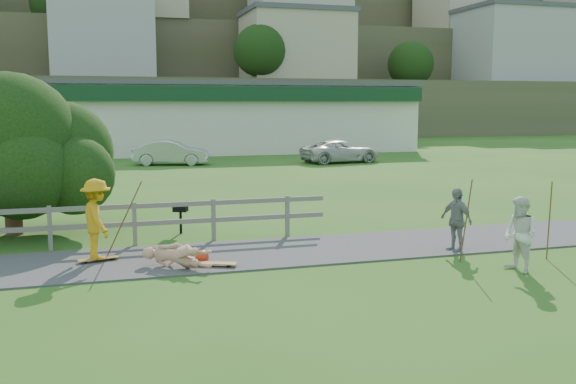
# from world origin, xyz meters

# --- Properties ---
(ground) EXTENTS (260.00, 260.00, 0.00)m
(ground) POSITION_xyz_m (0.00, 0.00, 0.00)
(ground) COLOR #2A5C1A
(ground) RESTS_ON ground
(path) EXTENTS (34.00, 3.00, 0.04)m
(path) POSITION_xyz_m (0.00, 1.50, 0.02)
(path) COLOR #3D3D40
(path) RESTS_ON ground
(fence) EXTENTS (15.05, 0.10, 1.10)m
(fence) POSITION_xyz_m (-4.62, 3.30, 0.72)
(fence) COLOR #656159
(fence) RESTS_ON ground
(strip_mall) EXTENTS (32.50, 10.75, 5.10)m
(strip_mall) POSITION_xyz_m (4.00, 34.94, 2.58)
(strip_mall) COLOR beige
(strip_mall) RESTS_ON ground
(hillside) EXTENTS (220.00, 67.00, 47.50)m
(hillside) POSITION_xyz_m (0.00, 91.31, 14.41)
(hillside) COLOR #474D2D
(hillside) RESTS_ON ground
(skater_rider) EXTENTS (0.95, 1.30, 1.80)m
(skater_rider) POSITION_xyz_m (-2.90, 1.70, 0.90)
(skater_rider) COLOR orange
(skater_rider) RESTS_ON ground
(skater_fallen) EXTENTS (1.31, 1.50, 0.59)m
(skater_fallen) POSITION_xyz_m (-1.28, 0.62, 0.29)
(skater_fallen) COLOR tan
(skater_fallen) RESTS_ON ground
(spectator_a) EXTENTS (0.70, 0.85, 1.61)m
(spectator_a) POSITION_xyz_m (5.65, -1.66, 0.81)
(spectator_a) COLOR silver
(spectator_a) RESTS_ON ground
(spectator_b) EXTENTS (0.63, 0.98, 1.55)m
(spectator_b) POSITION_xyz_m (5.37, 0.41, 0.78)
(spectator_b) COLOR gray
(spectator_b) RESTS_ON ground
(car_silver) EXTENTS (4.59, 2.49, 1.43)m
(car_silver) POSITION_xyz_m (1.25, 24.62, 0.72)
(car_silver) COLOR #ABADB2
(car_silver) RESTS_ON ground
(car_white) EXTENTS (5.12, 2.95, 1.34)m
(car_white) POSITION_xyz_m (11.26, 23.23, 0.67)
(car_white) COLOR silver
(car_white) RESTS_ON ground
(tree) EXTENTS (5.92, 5.92, 3.60)m
(tree) POSITION_xyz_m (-5.08, 5.63, 1.80)
(tree) COLOR black
(tree) RESTS_ON ground
(bbq) EXTENTS (0.45, 0.41, 0.81)m
(bbq) POSITION_xyz_m (-0.71, 4.48, 0.40)
(bbq) COLOR black
(bbq) RESTS_ON ground
(longboard_rider) EXTENTS (0.91, 0.44, 0.10)m
(longboard_rider) POSITION_xyz_m (-2.90, 1.70, 0.05)
(longboard_rider) COLOR olive
(longboard_rider) RESTS_ON ground
(longboard_fallen) EXTENTS (0.99, 0.60, 0.11)m
(longboard_fallen) POSITION_xyz_m (-0.48, 0.52, 0.05)
(longboard_fallen) COLOR olive
(longboard_fallen) RESTS_ON ground
(helmet) EXTENTS (0.31, 0.31, 0.31)m
(helmet) POSITION_xyz_m (-0.68, 0.97, 0.16)
(helmet) COLOR red
(helmet) RESTS_ON ground
(pole_rider) EXTENTS (0.03, 0.03, 1.96)m
(pole_rider) POSITION_xyz_m (-2.30, 2.10, 0.98)
(pole_rider) COLOR brown
(pole_rider) RESTS_ON ground
(pole_spec_left) EXTENTS (0.03, 0.03, 1.88)m
(pole_spec_left) POSITION_xyz_m (5.06, -0.52, 0.94)
(pole_spec_left) COLOR brown
(pole_spec_left) RESTS_ON ground
(pole_spec_right) EXTENTS (0.03, 0.03, 1.80)m
(pole_spec_right) POSITION_xyz_m (7.00, -0.87, 0.90)
(pole_spec_right) COLOR brown
(pole_spec_right) RESTS_ON ground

